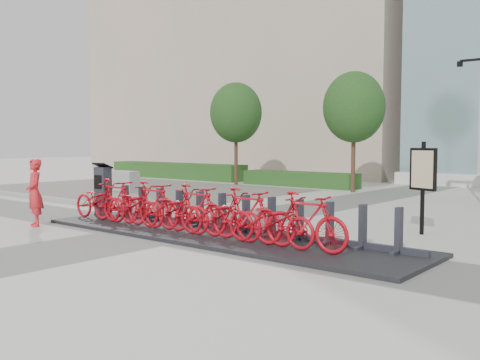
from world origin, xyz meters
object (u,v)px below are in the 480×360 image
Objects in this scene: bike_0 at (98,201)px; kiosk at (103,190)px; worker_red at (35,192)px; map_sign at (423,173)px; jersey_barrier at (117,180)px.

kiosk is (-0.62, 0.61, 0.21)m from bike_0.
worker_red is 9.44m from map_sign.
worker_red is 10.26m from jersey_barrier.
map_sign reaches higher than kiosk.
map_sign is (7.93, 3.02, 0.63)m from kiosk.
worker_red reaches higher than jersey_barrier.
kiosk is 0.86× the size of worker_red.
kiosk is at bearing 108.64° from worker_red.
worker_red is (-0.65, -1.42, 0.28)m from bike_0.
kiosk is 2.03m from worker_red.
jersey_barrier is at bearing 131.20° from kiosk.
bike_0 is 1.28× the size of kiosk.
kiosk is at bearing -139.53° from map_sign.
worker_red is 0.76× the size of jersey_barrier.
bike_0 is 0.89m from kiosk.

